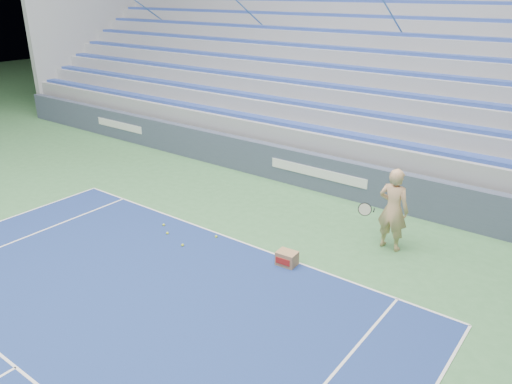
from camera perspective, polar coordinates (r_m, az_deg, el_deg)
sponsor_barrier at (r=14.87m, az=7.30°, el=2.19°), size 30.00×0.32×1.10m
bleachers at (r=19.45m, az=16.27°, el=11.78°), size 31.00×9.15×7.30m
tennis_player at (r=11.69m, az=15.39°, el=-1.92°), size 0.97×0.87×1.96m
ball_box at (r=10.96m, az=3.55°, el=-7.60°), size 0.45×0.36×0.32m
tennis_ball_0 at (r=12.17m, az=-4.57°, el=-5.10°), size 0.07×0.07×0.07m
tennis_ball_1 at (r=11.87m, az=-8.39°, el=-6.03°), size 0.07×0.07×0.07m
tennis_ball_2 at (r=12.48m, az=-10.10°, el=-4.66°), size 0.07×0.07×0.07m
tennis_ball_3 at (r=12.92m, az=-10.51°, el=-3.72°), size 0.07×0.07×0.07m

